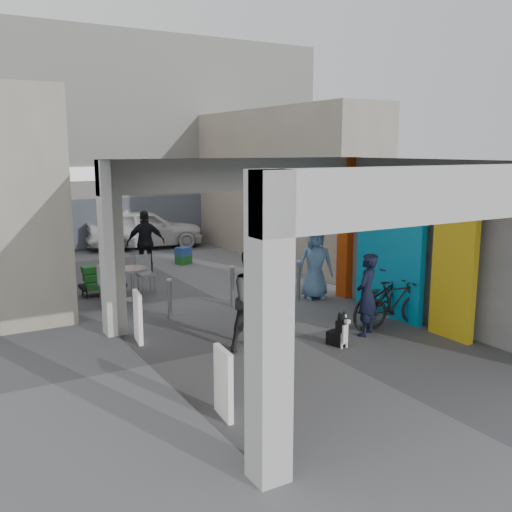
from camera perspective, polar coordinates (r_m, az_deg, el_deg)
ground at (r=11.53m, az=3.66°, el=-8.08°), size 90.00×90.00×0.00m
arcade_canopy at (r=10.67m, az=8.68°, el=3.00°), size 6.40×6.45×6.40m
far_building at (r=23.85m, az=-15.59°, el=11.00°), size 18.00×4.08×8.00m
plaza_bldg_right at (r=19.70m, az=2.52°, el=7.18°), size 2.00×9.00×5.00m
bollard_left at (r=12.79m, az=-8.63°, el=-4.26°), size 0.09×0.09×0.87m
bollard_center at (r=13.55m, az=-2.37°, el=-3.09°), size 0.09×0.09×0.96m
bollard_right at (r=14.14m, az=4.28°, el=-2.49°), size 0.09×0.09×0.98m
advert_board_near at (r=8.13m, az=-3.25°, el=-12.53°), size 0.14×0.56×1.00m
advert_board_far at (r=11.33m, az=-11.70°, el=-5.96°), size 0.17×0.56×1.00m
cafe_set at (r=14.70m, az=-13.09°, el=-2.80°), size 1.62×1.31×0.98m
produce_stand at (r=15.21m, az=-15.08°, el=-2.65°), size 1.12×0.61×0.74m
crate_stack at (r=18.68m, az=-7.27°, el=0.04°), size 0.54×0.47×0.56m
border_collie at (r=11.03m, az=8.41°, el=-7.53°), size 0.26×0.51×0.70m
man_with_dog at (r=11.62m, az=11.01°, el=-3.81°), size 0.73×0.66×1.67m
man_back_turned at (r=10.55m, az=-0.27°, el=-4.45°), size 0.96×0.76×1.90m
man_elderly at (r=14.25m, az=5.94°, el=-0.76°), size 1.02×0.87×1.78m
man_crates at (r=17.24m, az=-10.96°, el=1.32°), size 1.19×0.69×1.91m
bicycle_front at (r=12.58m, az=12.30°, el=-4.17°), size 2.14×1.25×1.06m
bicycle_rear at (r=12.41m, az=13.68°, el=-4.62°), size 1.70×0.69×0.99m
white_van at (r=21.94m, az=-11.05°, el=2.72°), size 4.55×2.39×1.48m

